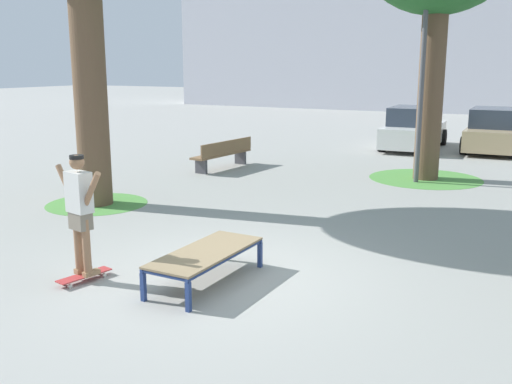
# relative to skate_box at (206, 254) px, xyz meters

# --- Properties ---
(ground_plane) EXTENTS (120.00, 120.00, 0.00)m
(ground_plane) POSITION_rel_skate_box_xyz_m (0.14, 0.38, -0.41)
(ground_plane) COLOR #999993
(skate_box) EXTENTS (0.80, 1.92, 0.46)m
(skate_box) POSITION_rel_skate_box_xyz_m (0.00, 0.00, 0.00)
(skate_box) COLOR navy
(skate_box) RESTS_ON ground
(skateboard) EXTENTS (0.37, 0.82, 0.09)m
(skateboard) POSITION_rel_skate_box_xyz_m (-1.55, -0.73, -0.34)
(skateboard) COLOR #B23333
(skateboard) RESTS_ON ground
(skater) EXTENTS (0.99, 0.35, 1.69)m
(skater) POSITION_rel_skate_box_xyz_m (-1.55, -0.73, 0.66)
(skater) COLOR #8E6647
(skater) RESTS_ON skateboard
(grass_patch_near_left) EXTENTS (2.17, 2.17, 0.01)m
(grass_patch_near_left) POSITION_rel_skate_box_xyz_m (-4.63, 2.89, -0.41)
(grass_patch_near_left) COLOR #519342
(grass_patch_near_left) RESTS_ON ground
(grass_patch_mid_back) EXTENTS (2.94, 2.94, 0.01)m
(grass_patch_mid_back) POSITION_rel_skate_box_xyz_m (1.12, 9.13, -0.41)
(grass_patch_mid_back) COLOR #519342
(grass_patch_mid_back) RESTS_ON ground
(car_white) EXTENTS (2.06, 4.27, 1.50)m
(car_white) POSITION_rel_skate_box_xyz_m (-0.48, 14.77, 0.28)
(car_white) COLOR silver
(car_white) RESTS_ON ground
(car_tan) EXTENTS (2.00, 4.24, 1.50)m
(car_tan) POSITION_rel_skate_box_xyz_m (2.18, 15.39, 0.28)
(car_tan) COLOR tan
(car_tan) RESTS_ON ground
(park_bench) EXTENTS (0.67, 2.43, 0.83)m
(park_bench) POSITION_rel_skate_box_xyz_m (-4.42, 7.95, 0.03)
(park_bench) COLOR brown
(park_bench) RESTS_ON ground
(light_post) EXTENTS (0.36, 0.36, 5.83)m
(light_post) POSITION_rel_skate_box_xyz_m (1.00, 8.55, 3.41)
(light_post) COLOR #4C4C51
(light_post) RESTS_ON ground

